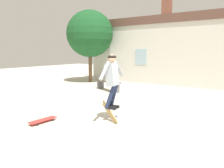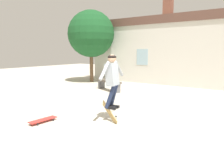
{
  "view_description": "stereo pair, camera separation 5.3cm",
  "coord_description": "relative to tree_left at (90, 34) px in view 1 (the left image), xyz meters",
  "views": [
    {
      "loc": [
        2.88,
        -4.44,
        1.84
      ],
      "look_at": [
        -0.31,
        0.23,
        0.99
      ],
      "focal_mm": 35.0,
      "sensor_mm": 36.0,
      "label": 1
    },
    {
      "loc": [
        2.92,
        -4.41,
        1.84
      ],
      "look_at": [
        -0.31,
        0.23,
        0.99
      ],
      "focal_mm": 35.0,
      "sensor_mm": 36.0,
      "label": 2
    }
  ],
  "objects": [
    {
      "name": "ground_plane",
      "position": [
        5.66,
        -5.73,
        -2.86
      ],
      "size": [
        40.0,
        40.0,
        0.0
      ],
      "primitive_type": "plane",
      "color": "beige"
    },
    {
      "name": "skateboard_flipping",
      "position": [
        5.32,
        -5.57,
        -2.63
      ],
      "size": [
        0.69,
        0.34,
        0.59
      ],
      "rotation": [
        0.0,
        0.0,
        -0.35
      ],
      "color": "#AD894C"
    },
    {
      "name": "building_backdrop",
      "position": [
        5.65,
        1.41,
        -0.88
      ],
      "size": [
        13.48,
        0.52,
        4.91
      ],
      "color": "beige",
      "rests_on": "ground_plane"
    },
    {
      "name": "park_bench",
      "position": [
        2.62,
        -1.87,
        -2.5
      ],
      "size": [
        1.68,
        1.02,
        0.5
      ],
      "rotation": [
        0.0,
        0.0,
        -0.41
      ],
      "color": "brown",
      "rests_on": "ground_plane"
    },
    {
      "name": "tree_left",
      "position": [
        0.0,
        0.0,
        0.0
      ],
      "size": [
        2.76,
        2.76,
        4.25
      ],
      "color": "brown",
      "rests_on": "ground_plane"
    },
    {
      "name": "skateboard_resting",
      "position": [
        3.95,
        -6.65,
        -2.79
      ],
      "size": [
        0.28,
        0.78,
        0.08
      ],
      "rotation": [
        0.0,
        0.0,
        4.65
      ],
      "color": "red",
      "rests_on": "ground_plane"
    },
    {
      "name": "skater",
      "position": [
        5.35,
        -5.5,
        -1.68
      ],
      "size": [
        0.34,
        1.21,
        1.42
      ],
      "rotation": [
        0.0,
        0.0,
        0.1
      ],
      "color": "#9EA8B2"
    }
  ]
}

